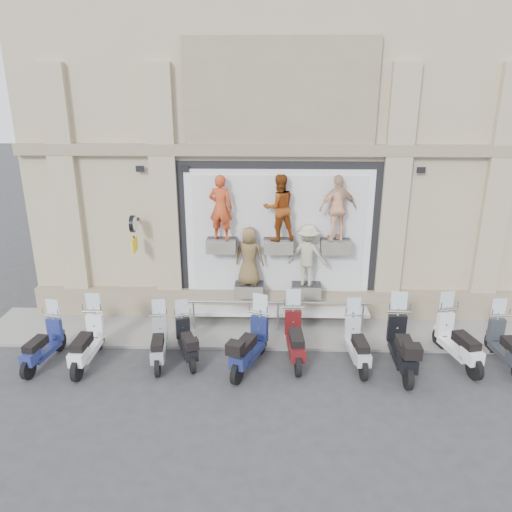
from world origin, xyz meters
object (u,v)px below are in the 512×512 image
object	(u,v)px
clock_sign_bracket	(133,229)
scooter_b	(86,335)
scooter_e	(250,337)
scooter_h	(403,337)
scooter_i	(459,333)
scooter_c	(158,336)
scooter_f	(295,330)
scooter_g	(358,337)
scooter_d	(186,335)
scooter_j	(508,338)
scooter_a	(42,337)
guard_rail	(278,317)

from	to	relation	value
clock_sign_bracket	scooter_b	xyz separation A→B (m)	(-0.74, -2.20, -2.01)
scooter_e	scooter_h	world-z (taller)	scooter_h
scooter_h	scooter_i	bearing A→B (deg)	14.91
scooter_c	scooter_h	size ratio (longest dim) A/B	0.82
scooter_f	scooter_e	bearing A→B (deg)	-163.68
scooter_g	scooter_d	bearing A→B (deg)	174.35
clock_sign_bracket	scooter_i	size ratio (longest dim) A/B	0.51
clock_sign_bracket	scooter_h	world-z (taller)	clock_sign_bracket
scooter_g	scooter_i	bearing A→B (deg)	-1.15
scooter_j	scooter_i	bearing A→B (deg)	169.95
scooter_d	scooter_f	world-z (taller)	scooter_f
scooter_c	scooter_g	world-z (taller)	scooter_g
scooter_c	scooter_e	world-z (taller)	scooter_e
scooter_d	scooter_e	size ratio (longest dim) A/B	0.83
scooter_b	scooter_c	world-z (taller)	scooter_b
scooter_a	scooter_e	size ratio (longest dim) A/B	0.88
guard_rail	scooter_f	bearing A→B (deg)	-73.74
scooter_f	scooter_c	bearing A→B (deg)	-179.78
scooter_c	scooter_j	size ratio (longest dim) A/B	0.94
scooter_i	scooter_g	bearing A→B (deg)	169.23
scooter_d	scooter_j	bearing A→B (deg)	-20.52
guard_rail	scooter_b	size ratio (longest dim) A/B	2.58
scooter_a	scooter_h	size ratio (longest dim) A/B	0.84
scooter_e	scooter_f	distance (m)	1.17
clock_sign_bracket	scooter_f	bearing A→B (deg)	-23.35
scooter_h	scooter_j	world-z (taller)	scooter_h
guard_rail	scooter_c	world-z (taller)	scooter_c
scooter_e	scooter_h	xyz separation A→B (m)	(3.60, -0.01, 0.04)
scooter_a	scooter_h	world-z (taller)	scooter_h
clock_sign_bracket	scooter_h	xyz separation A→B (m)	(6.81, -2.25, -1.94)
clock_sign_bracket	scooter_e	size ratio (longest dim) A/B	0.50
guard_rail	scooter_j	world-z (taller)	scooter_j
scooter_j	scooter_d	bearing A→B (deg)	175.77
scooter_b	scooter_a	bearing A→B (deg)	-176.97
scooter_a	scooter_g	size ratio (longest dim) A/B	0.97
scooter_a	scooter_j	xyz separation A→B (m)	(11.18, 0.20, 0.03)
guard_rail	clock_sign_bracket	distance (m)	4.57
guard_rail	scooter_i	world-z (taller)	scooter_i
clock_sign_bracket	scooter_a	world-z (taller)	clock_sign_bracket
guard_rail	scooter_g	distance (m)	2.48
scooter_d	scooter_c	bearing A→B (deg)	171.00
scooter_a	scooter_c	world-z (taller)	scooter_a
scooter_f	guard_rail	bearing A→B (deg)	103.04
scooter_b	scooter_c	xyz separation A→B (m)	(1.71, 0.14, -0.09)
scooter_j	scooter_a	bearing A→B (deg)	177.54
scooter_b	scooter_j	world-z (taller)	scooter_b
scooter_i	scooter_j	bearing A→B (deg)	-20.41
scooter_c	scooter_d	distance (m)	0.68
scooter_e	scooter_j	world-z (taller)	scooter_e
scooter_d	scooter_g	world-z (taller)	scooter_g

